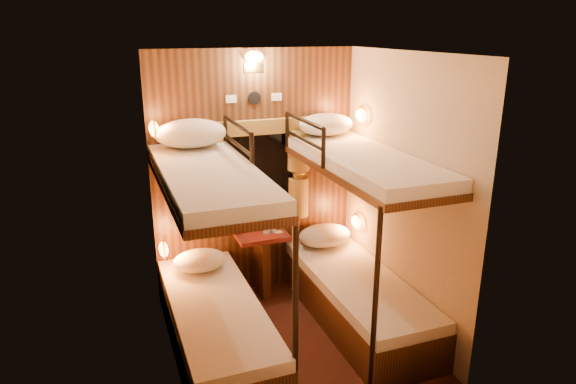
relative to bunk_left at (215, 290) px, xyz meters
name	(u,v)px	position (x,y,z in m)	size (l,w,h in m)	color
floor	(293,339)	(0.65, -0.07, -0.56)	(2.10, 2.10, 0.00)	#33160D
ceiling	(294,53)	(0.65, -0.07, 1.84)	(2.10, 2.10, 0.00)	silver
wall_back	(255,175)	(0.65, 0.98, 0.64)	(2.40, 2.40, 0.00)	#C6B293
wall_front	(354,262)	(0.65, -1.12, 0.64)	(2.40, 2.40, 0.00)	#C6B293
wall_left	(165,224)	(-0.35, -0.07, 0.64)	(2.40, 2.40, 0.00)	#C6B293
wall_right	(401,195)	(1.65, -0.07, 0.64)	(2.40, 2.40, 0.00)	#C6B293
back_panel	(255,175)	(0.65, 0.97, 0.64)	(2.00, 0.03, 2.40)	#311B0D
bunk_left	(215,290)	(0.00, 0.00, 0.00)	(0.72, 1.90, 1.82)	#311B0D
bunk_right	(358,265)	(1.30, 0.00, 0.00)	(0.72, 1.90, 1.82)	#311B0D
window	(256,178)	(0.65, 0.94, 0.62)	(1.00, 0.12, 0.79)	black
curtains	(257,170)	(0.65, 0.90, 0.71)	(1.10, 0.22, 1.00)	olive
back_fixtures	(254,65)	(0.65, 0.93, 1.69)	(0.54, 0.09, 0.48)	black
reading_lamps	(266,180)	(0.65, 0.63, 0.68)	(2.00, 0.20, 1.25)	orange
table	(262,256)	(0.65, 0.78, -0.14)	(0.50, 0.34, 0.66)	#541513
bottle_left	(267,223)	(0.70, 0.78, 0.20)	(0.07, 0.07, 0.25)	#99BFE5
bottle_right	(272,222)	(0.76, 0.79, 0.19)	(0.07, 0.07, 0.24)	#99BFE5
sachet_a	(278,232)	(0.81, 0.77, 0.09)	(0.08, 0.06, 0.01)	silver
sachet_b	(265,235)	(0.66, 0.74, 0.09)	(0.06, 0.05, 0.00)	silver
pillow_lower_left	(200,260)	(0.00, 0.61, -0.01)	(0.48, 0.34, 0.19)	silver
pillow_lower_right	(325,235)	(1.30, 0.73, 0.01)	(0.55, 0.39, 0.21)	silver
pillow_upper_left	(191,133)	(0.00, 0.69, 1.15)	(0.62, 0.44, 0.24)	silver
pillow_upper_right	(326,124)	(1.30, 0.76, 1.13)	(0.54, 0.38, 0.21)	silver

